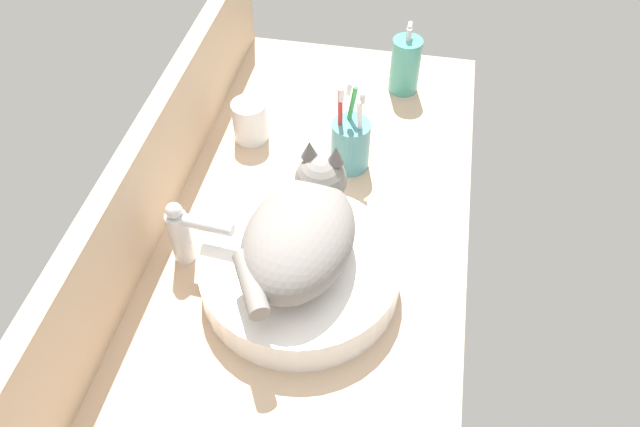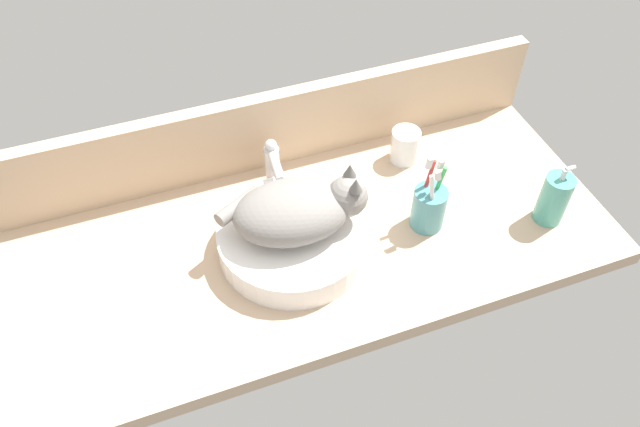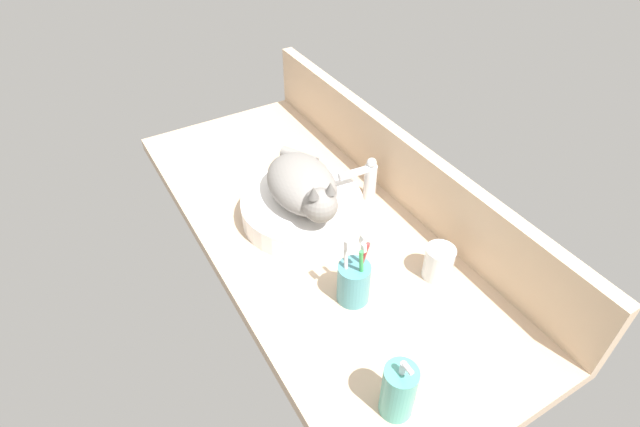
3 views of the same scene
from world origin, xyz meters
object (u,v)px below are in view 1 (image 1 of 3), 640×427
at_px(cat, 301,231).
at_px(toothbrush_cup, 350,143).
at_px(soap_dispenser, 405,65).
at_px(faucet, 185,232).
at_px(water_glass, 250,123).
at_px(sink_basin, 300,272).

relative_size(cat, toothbrush_cup, 1.71).
bearing_deg(soap_dispenser, cat, 168.46).
xyz_separation_m(cat, toothbrush_cup, (0.29, -0.04, -0.07)).
bearing_deg(faucet, cat, -91.13).
bearing_deg(soap_dispenser, water_glass, 127.46).
height_order(soap_dispenser, water_glass, soap_dispenser).
distance_m(sink_basin, toothbrush_cup, 0.31).
relative_size(cat, faucet, 2.35).
bearing_deg(soap_dispenser, toothbrush_cup, 163.48).
bearing_deg(water_glass, cat, -151.95).
distance_m(cat, soap_dispenser, 0.58).
bearing_deg(faucet, toothbrush_cup, -39.00).
relative_size(soap_dispenser, toothbrush_cup, 0.85).
height_order(cat, water_glass, cat).
distance_m(faucet, soap_dispenser, 0.64).
height_order(cat, toothbrush_cup, cat).
bearing_deg(toothbrush_cup, sink_basin, 173.39).
xyz_separation_m(faucet, toothbrush_cup, (0.29, -0.24, -0.02)).
distance_m(faucet, toothbrush_cup, 0.37).
bearing_deg(soap_dispenser, faucet, 150.66).
xyz_separation_m(sink_basin, water_glass, (0.35, 0.18, 0.01)).
xyz_separation_m(sink_basin, cat, (0.01, -0.00, 0.09)).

